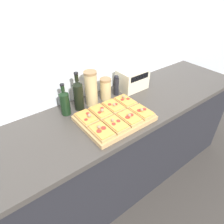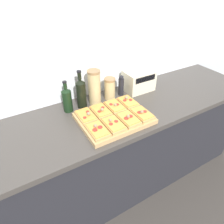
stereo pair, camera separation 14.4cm
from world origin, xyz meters
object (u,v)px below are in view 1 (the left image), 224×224
object	(u,v)px
wine_bottle	(78,95)
grain_jar_short	(106,89)
cutting_board	(115,118)
pepper_mill	(116,85)
grain_jar_tall	(91,88)
toaster_oven	(132,79)
olive_oil_bottle	(65,102)

from	to	relation	value
wine_bottle	grain_jar_short	world-z (taller)	wine_bottle
wine_bottle	cutting_board	bearing A→B (deg)	-65.63
grain_jar_short	pepper_mill	xyz separation A→B (m)	(0.11, 0.00, -0.00)
cutting_board	grain_jar_tall	xyz separation A→B (m)	(-0.01, 0.28, 0.13)
grain_jar_short	toaster_oven	xyz separation A→B (m)	(0.30, -0.00, -0.00)
grain_jar_short	pepper_mill	bearing A→B (deg)	0.00
wine_bottle	pepper_mill	bearing A→B (deg)	0.00
olive_oil_bottle	toaster_oven	bearing A→B (deg)	-0.07
olive_oil_bottle	wine_bottle	size ratio (longest dim) A/B	0.82
toaster_oven	olive_oil_bottle	bearing A→B (deg)	179.93
cutting_board	olive_oil_bottle	size ratio (longest dim) A/B	1.98
wine_bottle	grain_jar_short	size ratio (longest dim) A/B	1.67
wine_bottle	pepper_mill	xyz separation A→B (m)	(0.36, 0.00, -0.03)
wine_bottle	grain_jar_short	distance (m)	0.26
cutting_board	olive_oil_bottle	distance (m)	0.38
pepper_mill	grain_jar_tall	bearing A→B (deg)	180.00
grain_jar_short	pepper_mill	world-z (taller)	pepper_mill
cutting_board	pepper_mill	world-z (taller)	pepper_mill
olive_oil_bottle	grain_jar_short	size ratio (longest dim) A/B	1.37
grain_jar_short	toaster_oven	size ratio (longest dim) A/B	0.66
cutting_board	grain_jar_short	xyz separation A→B (m)	(0.13, 0.28, 0.08)
cutting_board	grain_jar_tall	bearing A→B (deg)	92.62
wine_bottle	grain_jar_short	bearing A→B (deg)	0.00
grain_jar_short	toaster_oven	world-z (taller)	grain_jar_short
pepper_mill	toaster_oven	xyz separation A→B (m)	(0.19, -0.00, 0.00)
cutting_board	pepper_mill	xyz separation A→B (m)	(0.24, 0.28, 0.07)
olive_oil_bottle	pepper_mill	bearing A→B (deg)	-0.00
wine_bottle	pepper_mill	distance (m)	0.37
olive_oil_bottle	wine_bottle	bearing A→B (deg)	-0.00
olive_oil_bottle	grain_jar_tall	world-z (taller)	grain_jar_tall
olive_oil_bottle	toaster_oven	distance (m)	0.67
cutting_board	toaster_oven	xyz separation A→B (m)	(0.42, 0.28, 0.07)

